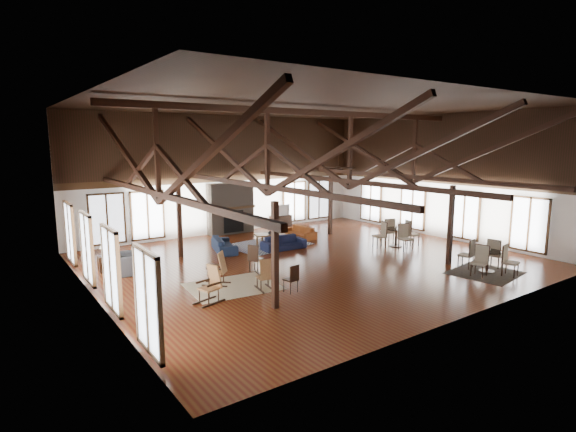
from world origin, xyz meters
TOP-DOWN VIEW (x-y plane):
  - floor at (0.00, 0.00)m, footprint 16.00×16.00m
  - ceiling at (0.00, 0.00)m, footprint 16.00×14.00m
  - wall_back at (0.00, 7.00)m, footprint 16.00×0.02m
  - wall_front at (0.00, -7.00)m, footprint 16.00×0.02m
  - wall_left at (-8.00, 0.00)m, footprint 0.02×14.00m
  - wall_right at (8.00, 0.00)m, footprint 0.02×14.00m
  - roof_truss at (0.00, 0.00)m, footprint 15.60×14.07m
  - post_grid at (0.00, 0.00)m, footprint 8.16×7.16m
  - fireplace at (0.00, 6.67)m, footprint 2.50×0.69m
  - ceiling_fan at (0.50, -1.00)m, footprint 1.60×1.60m
  - sofa_navy_front at (0.22, 2.20)m, footprint 2.00×0.88m
  - sofa_navy_left at (-2.09, 3.36)m, footprint 2.16×1.32m
  - sofa_orange at (2.27, 3.77)m, footprint 1.89×0.85m
  - coffee_table at (0.19, 3.25)m, footprint 1.47×1.02m
  - vase at (0.12, 3.16)m, footprint 0.23×0.23m
  - armchair at (-6.36, 2.38)m, footprint 1.26×1.15m
  - side_table_lamp at (-7.04, 3.16)m, footprint 0.43×0.43m
  - rocking_chair_a at (-4.36, -0.72)m, footprint 0.94×0.93m
  - rocking_chair_b at (-3.39, -2.04)m, footprint 0.56×0.87m
  - rocking_chair_c at (-5.26, -2.01)m, footprint 0.96×0.67m
  - side_chair_a at (-2.68, -0.18)m, footprint 0.59×0.59m
  - side_chair_b at (-2.84, -2.72)m, footprint 0.43×0.43m
  - cafe_table_near at (4.26, -4.92)m, footprint 2.12×2.12m
  - cafe_table_far at (4.66, -0.28)m, footprint 2.23×2.23m
  - cup_near at (4.25, -4.95)m, footprint 0.12×0.12m
  - cup_far at (4.62, -0.28)m, footprint 0.15×0.15m
  - tv_console at (3.16, 6.75)m, footprint 1.23×0.46m
  - television at (3.15, 6.75)m, footprint 1.06×0.17m
  - rug_tan at (-4.09, -1.11)m, footprint 3.01×2.47m
  - rug_navy at (0.10, 3.30)m, footprint 3.78×3.03m
  - rug_dark at (4.06, -4.97)m, footprint 2.58×2.41m

SIDE VIEW (x-z plane):
  - floor at x=0.00m, z-range 0.00..0.00m
  - rug_tan at x=-4.09m, z-range 0.00..0.01m
  - rug_dark at x=4.06m, z-range 0.00..0.01m
  - rug_navy at x=0.10m, z-range 0.00..0.01m
  - sofa_orange at x=2.27m, z-range 0.00..0.54m
  - sofa_navy_front at x=0.22m, z-range 0.00..0.57m
  - sofa_navy_left at x=-2.09m, z-range 0.00..0.59m
  - tv_console at x=3.16m, z-range 0.00..0.62m
  - armchair at x=-6.36m, z-range 0.00..0.72m
  - side_table_lamp at x=-7.04m, z-range -0.13..0.97m
  - coffee_table at x=0.19m, z-range 0.20..0.71m
  - rocking_chair_b at x=-3.39m, z-range -0.03..1.00m
  - side_chair_b at x=-2.84m, z-range 0.07..0.97m
  - rocking_chair_a at x=-4.36m, z-range -0.03..1.08m
  - rocking_chair_c at x=-5.26m, z-range -0.03..1.09m
  - cafe_table_near at x=4.26m, z-range 0.00..1.09m
  - cafe_table_far at x=4.66m, z-range 0.00..1.14m
  - side_chair_a at x=-2.68m, z-range 0.08..1.12m
  - vase at x=0.12m, z-range 0.51..0.70m
  - cup_near at x=4.25m, z-range 0.78..0.88m
  - cup_far at x=4.62m, z-range 0.82..0.91m
  - television at x=3.15m, z-range 0.62..1.22m
  - fireplace at x=0.00m, z-range -0.01..2.59m
  - post_grid at x=0.00m, z-range 0.00..3.05m
  - wall_back at x=0.00m, z-range 0.00..6.00m
  - wall_front at x=0.00m, z-range 0.00..6.00m
  - wall_left at x=-8.00m, z-range 0.00..6.00m
  - wall_right at x=8.00m, z-range 0.00..6.00m
  - ceiling_fan at x=0.50m, z-range 3.36..4.11m
  - roof_truss at x=0.00m, z-range 2.46..5.60m
  - ceiling at x=0.00m, z-range 5.99..6.01m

